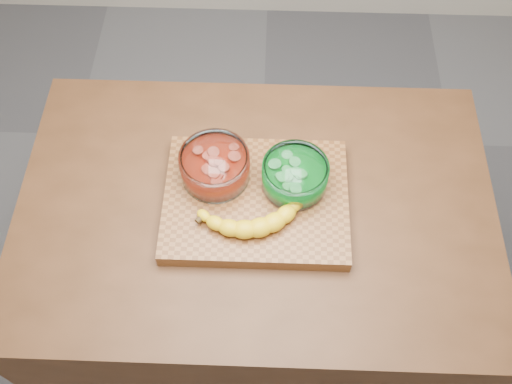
{
  "coord_description": "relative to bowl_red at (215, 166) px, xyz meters",
  "views": [
    {
      "loc": [
        0.02,
        -0.72,
        2.13
      ],
      "look_at": [
        0.0,
        0.0,
        0.96
      ],
      "focal_mm": 40.0,
      "sensor_mm": 36.0,
      "label": 1
    }
  ],
  "objects": [
    {
      "name": "bowl_red",
      "position": [
        0.0,
        0.0,
        0.0
      ],
      "size": [
        0.17,
        0.17,
        0.08
      ],
      "color": "white",
      "rests_on": "cutting_board"
    },
    {
      "name": "bowl_green",
      "position": [
        0.19,
        -0.02,
        -0.0
      ],
      "size": [
        0.16,
        0.16,
        0.08
      ],
      "color": "white",
      "rests_on": "cutting_board"
    },
    {
      "name": "counter",
      "position": [
        0.1,
        -0.06,
        -0.53
      ],
      "size": [
        1.2,
        0.8,
        0.9
      ],
      "primitive_type": "cube",
      "color": "#492A16",
      "rests_on": "ground"
    },
    {
      "name": "cutting_board",
      "position": [
        0.1,
        -0.06,
        -0.06
      ],
      "size": [
        0.45,
        0.35,
        0.04
      ],
      "primitive_type": "cube",
      "color": "brown",
      "rests_on": "counter"
    },
    {
      "name": "ground",
      "position": [
        0.1,
        -0.06,
        -0.98
      ],
      "size": [
        3.5,
        3.5,
        0.0
      ],
      "primitive_type": "plane",
      "color": "#5D5D62",
      "rests_on": "ground"
    },
    {
      "name": "banana",
      "position": [
        0.09,
        -0.11,
        -0.02
      ],
      "size": [
        0.29,
        0.17,
        0.04
      ],
      "primitive_type": null,
      "color": "gold",
      "rests_on": "cutting_board"
    }
  ]
}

